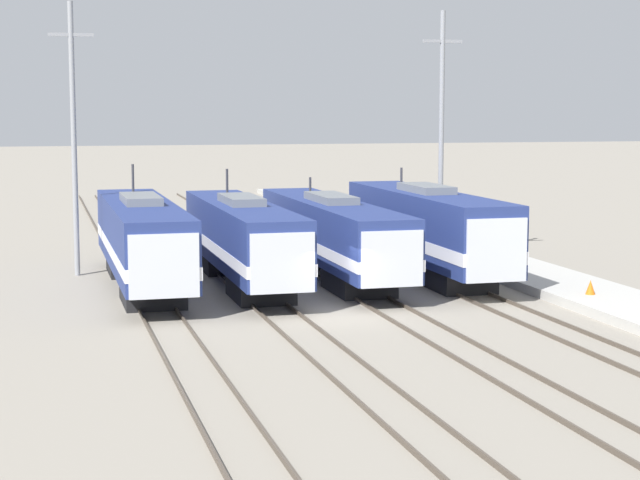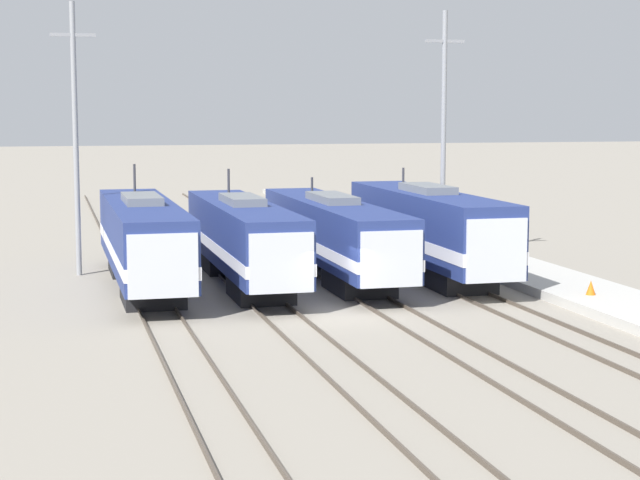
# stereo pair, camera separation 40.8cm
# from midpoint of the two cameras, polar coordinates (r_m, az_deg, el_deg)

# --- Properties ---
(ground_plane) EXTENTS (400.00, 400.00, 0.00)m
(ground_plane) POSITION_cam_midpoint_polar(r_m,az_deg,el_deg) (41.39, 0.67, -3.98)
(ground_plane) COLOR gray
(rail_pair_far_left) EXTENTS (1.51, 120.00, 0.15)m
(rail_pair_far_left) POSITION_cam_midpoint_polar(r_m,az_deg,el_deg) (40.13, -8.58, -4.30)
(rail_pair_far_left) COLOR #4C4238
(rail_pair_far_left) RESTS_ON ground_plane
(rail_pair_center_left) EXTENTS (1.51, 120.00, 0.15)m
(rail_pair_center_left) POSITION_cam_midpoint_polar(r_m,az_deg,el_deg) (40.84, -2.35, -4.03)
(rail_pair_center_left) COLOR #4C4238
(rail_pair_center_left) RESTS_ON ground_plane
(rail_pair_center_right) EXTENTS (1.51, 120.00, 0.15)m
(rail_pair_center_right) POSITION_cam_midpoint_polar(r_m,az_deg,el_deg) (42.01, 3.60, -3.72)
(rail_pair_center_right) COLOR #4C4238
(rail_pair_center_right) RESTS_ON ground_plane
(rail_pair_far_right) EXTENTS (1.51, 120.00, 0.15)m
(rail_pair_far_right) POSITION_cam_midpoint_polar(r_m,az_deg,el_deg) (43.61, 9.16, -3.40)
(rail_pair_far_right) COLOR #4C4238
(rail_pair_far_right) RESTS_ON ground_plane
(locomotive_far_left) EXTENTS (2.87, 17.04, 5.30)m
(locomotive_far_left) POSITION_cam_midpoint_polar(r_m,az_deg,el_deg) (47.54, -9.68, -0.06)
(locomotive_far_left) COLOR black
(locomotive_far_left) RESTS_ON ground_plane
(locomotive_center_left) EXTENTS (2.76, 16.60, 5.03)m
(locomotive_center_left) POSITION_cam_midpoint_polar(r_m,az_deg,el_deg) (47.88, -4.34, 0.01)
(locomotive_center_left) COLOR black
(locomotive_center_left) RESTS_ON ground_plane
(locomotive_center_right) EXTENTS (2.79, 17.95, 4.48)m
(locomotive_center_right) POSITION_cam_midpoint_polar(r_m,az_deg,el_deg) (49.73, 0.52, 0.24)
(locomotive_center_right) COLOR black
(locomotive_center_right) RESTS_ON ground_plane
(locomotive_far_right) EXTENTS (2.86, 16.24, 4.96)m
(locomotive_far_right) POSITION_cam_midpoint_polar(r_m,az_deg,el_deg) (50.32, 5.65, 0.51)
(locomotive_far_right) COLOR black
(locomotive_far_right) RESTS_ON ground_plane
(catenary_tower_left) EXTENTS (2.10, 0.26, 12.86)m
(catenary_tower_left) POSITION_cam_midpoint_polar(r_m,az_deg,el_deg) (51.75, -13.22, 5.52)
(catenary_tower_left) COLOR gray
(catenary_tower_left) RESTS_ON ground_plane
(catenary_tower_right) EXTENTS (2.10, 0.26, 12.86)m
(catenary_tower_right) POSITION_cam_midpoint_polar(r_m,az_deg,el_deg) (55.47, 6.28, 5.75)
(catenary_tower_right) COLOR gray
(catenary_tower_right) RESTS_ON ground_plane
(platform) EXTENTS (4.00, 120.00, 0.40)m
(platform) POSITION_cam_midpoint_polar(r_m,az_deg,el_deg) (45.55, 14.25, -2.93)
(platform) COLOR #B7B5AD
(platform) RESTS_ON ground_plane
(traffic_cone) EXTENTS (0.39, 0.39, 0.59)m
(traffic_cone) POSITION_cam_midpoint_polar(r_m,az_deg,el_deg) (44.75, 13.97, -2.46)
(traffic_cone) COLOR orange
(traffic_cone) RESTS_ON platform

